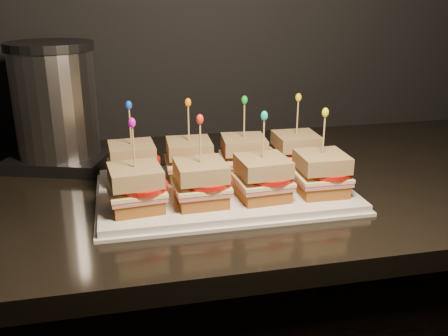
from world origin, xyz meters
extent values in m
cube|color=black|center=(-0.72, 1.65, 0.85)|extent=(2.60, 0.72, 0.04)
cube|color=white|center=(-1.02, 1.57, 0.87)|extent=(0.46, 0.28, 0.02)
cube|color=white|center=(-1.02, 1.57, 0.87)|extent=(0.47, 0.30, 0.01)
cube|color=brown|center=(-1.19, 1.63, 0.89)|extent=(0.09, 0.09, 0.02)
cube|color=#CC6A6B|center=(-1.19, 1.63, 0.91)|extent=(0.10, 0.09, 0.01)
cube|color=#FEEBA6|center=(-1.19, 1.63, 0.92)|extent=(0.10, 0.09, 0.01)
cylinder|color=red|center=(-1.17, 1.63, 0.92)|extent=(0.08, 0.08, 0.01)
cube|color=#573011|center=(-1.19, 1.63, 0.94)|extent=(0.09, 0.09, 0.03)
cylinder|color=tan|center=(-1.19, 1.63, 0.99)|extent=(0.00, 0.00, 0.09)
ellipsoid|color=blue|center=(-1.19, 1.63, 1.03)|extent=(0.01, 0.01, 0.02)
cube|color=brown|center=(-1.08, 1.63, 0.89)|extent=(0.08, 0.08, 0.02)
cube|color=#CC6A6B|center=(-1.08, 1.63, 0.91)|extent=(0.09, 0.09, 0.01)
cube|color=#FEEBA6|center=(-1.08, 1.63, 0.92)|extent=(0.09, 0.09, 0.01)
cylinder|color=red|center=(-1.06, 1.63, 0.92)|extent=(0.08, 0.08, 0.01)
cube|color=#573011|center=(-1.08, 1.63, 0.94)|extent=(0.09, 0.09, 0.03)
cylinder|color=tan|center=(-1.08, 1.63, 0.99)|extent=(0.00, 0.00, 0.09)
ellipsoid|color=orange|center=(-1.08, 1.63, 1.03)|extent=(0.01, 0.01, 0.02)
cube|color=brown|center=(-0.97, 1.63, 0.89)|extent=(0.09, 0.09, 0.02)
cube|color=#CC6A6B|center=(-0.97, 1.63, 0.91)|extent=(0.10, 0.09, 0.01)
cube|color=#FEEBA6|center=(-0.97, 1.63, 0.92)|extent=(0.10, 0.10, 0.01)
cylinder|color=red|center=(-0.95, 1.63, 0.92)|extent=(0.08, 0.08, 0.01)
cube|color=#573011|center=(-0.97, 1.63, 0.94)|extent=(0.09, 0.09, 0.03)
cylinder|color=tan|center=(-0.97, 1.63, 0.99)|extent=(0.00, 0.00, 0.09)
ellipsoid|color=green|center=(-0.97, 1.63, 1.03)|extent=(0.01, 0.01, 0.02)
cube|color=brown|center=(-0.86, 1.63, 0.89)|extent=(0.08, 0.08, 0.02)
cube|color=#CC6A6B|center=(-0.86, 1.63, 0.91)|extent=(0.09, 0.09, 0.01)
cube|color=#FEEBA6|center=(-0.86, 1.63, 0.92)|extent=(0.09, 0.09, 0.01)
cylinder|color=red|center=(-0.84, 1.63, 0.92)|extent=(0.08, 0.08, 0.01)
cube|color=#573011|center=(-0.86, 1.63, 0.94)|extent=(0.08, 0.08, 0.03)
cylinder|color=tan|center=(-0.86, 1.63, 0.99)|extent=(0.00, 0.00, 0.09)
ellipsoid|color=yellow|center=(-0.86, 1.63, 1.03)|extent=(0.01, 0.01, 0.02)
cube|color=brown|center=(-1.19, 1.50, 0.89)|extent=(0.09, 0.09, 0.02)
cube|color=#CC6A6B|center=(-1.19, 1.50, 0.91)|extent=(0.10, 0.10, 0.01)
cube|color=#FEEBA6|center=(-1.19, 1.50, 0.92)|extent=(0.10, 0.10, 0.01)
cylinder|color=red|center=(-1.17, 1.50, 0.92)|extent=(0.08, 0.08, 0.01)
cube|color=#573011|center=(-1.19, 1.50, 0.94)|extent=(0.09, 0.09, 0.03)
cylinder|color=tan|center=(-1.19, 1.50, 0.99)|extent=(0.00, 0.00, 0.09)
ellipsoid|color=#C510BB|center=(-1.19, 1.50, 1.03)|extent=(0.01, 0.01, 0.02)
cube|color=brown|center=(-1.08, 1.50, 0.89)|extent=(0.09, 0.09, 0.02)
cube|color=#CC6A6B|center=(-1.08, 1.50, 0.91)|extent=(0.09, 0.09, 0.01)
cube|color=#FEEBA6|center=(-1.08, 1.50, 0.92)|extent=(0.10, 0.09, 0.01)
cylinder|color=red|center=(-1.06, 1.50, 0.92)|extent=(0.08, 0.08, 0.01)
cube|color=#573011|center=(-1.08, 1.50, 0.94)|extent=(0.09, 0.09, 0.03)
cylinder|color=tan|center=(-1.08, 1.50, 0.99)|extent=(0.00, 0.00, 0.09)
ellipsoid|color=red|center=(-1.08, 1.50, 1.03)|extent=(0.01, 0.01, 0.02)
cube|color=brown|center=(-0.97, 1.50, 0.89)|extent=(0.09, 0.09, 0.02)
cube|color=#CC6A6B|center=(-0.97, 1.50, 0.91)|extent=(0.10, 0.09, 0.01)
cube|color=#FEEBA6|center=(-0.97, 1.50, 0.92)|extent=(0.10, 0.10, 0.01)
cylinder|color=red|center=(-0.95, 1.50, 0.92)|extent=(0.08, 0.08, 0.01)
cube|color=#573011|center=(-0.97, 1.50, 0.94)|extent=(0.09, 0.09, 0.03)
cylinder|color=tan|center=(-0.97, 1.50, 0.99)|extent=(0.00, 0.00, 0.09)
ellipsoid|color=#12B5B4|center=(-0.97, 1.50, 1.03)|extent=(0.01, 0.01, 0.02)
cube|color=brown|center=(-0.86, 1.50, 0.89)|extent=(0.08, 0.08, 0.02)
cube|color=#CC6A6B|center=(-0.86, 1.50, 0.91)|extent=(0.09, 0.09, 0.01)
cube|color=#FEEBA6|center=(-0.86, 1.50, 0.92)|extent=(0.09, 0.09, 0.01)
cylinder|color=red|center=(-0.84, 1.50, 0.92)|extent=(0.08, 0.08, 0.01)
cube|color=#573011|center=(-0.86, 1.50, 0.94)|extent=(0.09, 0.09, 0.03)
cylinder|color=tan|center=(-0.86, 1.50, 0.99)|extent=(0.00, 0.00, 0.09)
ellipsoid|color=yellow|center=(-0.86, 1.50, 1.03)|extent=(0.01, 0.01, 0.02)
cube|color=#262628|center=(-1.34, 1.82, 0.88)|extent=(0.25, 0.23, 0.03)
cylinder|color=silver|center=(-1.34, 1.82, 1.00)|extent=(0.17, 0.17, 0.22)
cylinder|color=#262628|center=(-1.34, 1.82, 1.12)|extent=(0.18, 0.18, 0.02)
camera|label=1|loc=(-1.21, 0.72, 1.23)|focal=40.00mm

